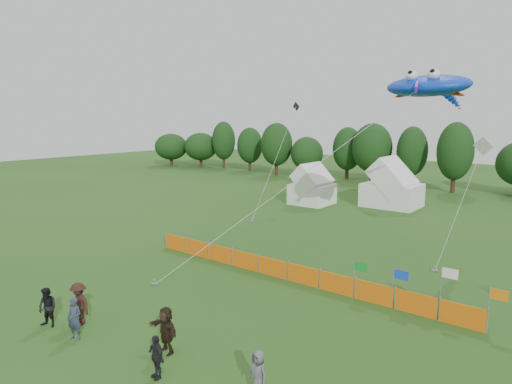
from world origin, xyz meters
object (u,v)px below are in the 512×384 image
Objects in this scene: tent_left at (312,188)px; spectator_b at (47,308)px; barrier_fence at (287,271)px; stingray_kite at (430,86)px; spectator_a at (75,319)px; spectator_d at (156,356)px; spectator_e at (258,373)px; tent_right at (392,188)px; spectator_f at (166,330)px; spectator_c at (79,304)px.

spectator_b is (5.55, -30.31, -0.82)m from tent_left.
stingray_kite reaches higher than barrier_fence.
spectator_a reaches higher than barrier_fence.
spectator_d is 1.00× the size of spectator_e.
tent_left is 2.20× the size of spectator_b.
barrier_fence is at bearing -112.93° from stingray_kite.
spectator_a is at bearing -104.92° from barrier_fence.
spectator_d is at bearing -67.89° from tent_left.
tent_left is 2.43× the size of spectator_e.
barrier_fence is 10.68m from spectator_d.
spectator_e is (15.52, -28.58, -0.90)m from tent_left.
stingray_kite is at bearing 104.37° from spectator_e.
tent_right is 3.08× the size of spectator_b.
tent_left reaches higher than spectator_b.
spectator_a is 0.08× the size of stingray_kite.
tent_right reaches higher than spectator_d.
tent_right reaches higher than tent_left.
tent_left reaches higher than spectator_a.
stingray_kite reaches higher than tent_right.
tent_left is at bearing 119.37° from spectator_f.
spectator_e is (3.35, 1.35, -0.00)m from spectator_d.
tent_left is 0.19× the size of barrier_fence.
stingray_kite is (3.22, 18.64, 9.71)m from spectator_f.
spectator_c reaches higher than barrier_fence.
spectator_c is (0.83, 0.95, 0.08)m from spectator_b.
stingray_kite is (-1.18, 18.62, 9.84)m from spectator_e.
spectator_f reaches higher than spectator_d.
spectator_f is at bearing -82.46° from tent_right.
barrier_fence is 12.89× the size of spectator_e.
spectator_c reaches higher than spectator_b.
stingray_kite is (6.87, 20.23, 9.75)m from spectator_a.
spectator_c is (-1.08, 0.83, 0.07)m from spectator_a.
spectator_a is 0.93× the size of spectator_c.
tent_left is 0.71× the size of tent_right.
tent_right is 0.26× the size of barrier_fence.
tent_left reaches higher than spectator_d.
spectator_e is at bearing -74.95° from tent_right.
tent_right is 3.40× the size of spectator_e.
spectator_a is 1.91m from spectator_b.
spectator_a is at bearing -76.12° from tent_left.
tent_left is 2.09× the size of spectator_f.
tent_left reaches higher than barrier_fence.
spectator_b is at bearing -159.39° from spectator_e.
spectator_d is at bearing -9.80° from spectator_c.
spectator_e is at bearing -9.87° from spectator_a.
spectator_a is 23.49m from stingray_kite.
stingray_kite is at bearing -34.79° from tent_left.
tent_right is 2.82× the size of spectator_c.
spectator_e is (8.68, -32.29, -1.10)m from tent_right.
spectator_c is (-0.45, -33.07, -0.94)m from tent_right.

